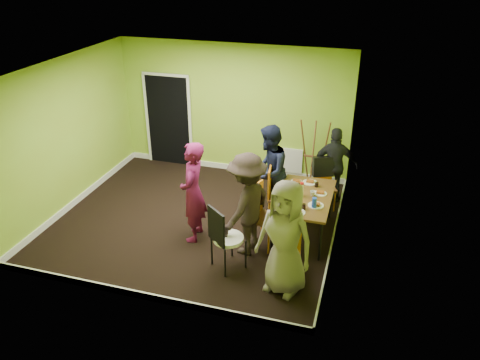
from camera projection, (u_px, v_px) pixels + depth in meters
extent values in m
plane|color=black|center=(197.00, 220.00, 8.63)|extent=(5.00, 5.00, 0.00)
cube|color=#96B62E|center=(233.00, 110.00, 9.92)|extent=(5.00, 0.04, 2.80)
cube|color=#96B62E|center=(130.00, 215.00, 6.07)|extent=(5.00, 0.04, 2.80)
cube|color=#96B62E|center=(68.00, 135.00, 8.63)|extent=(0.04, 4.50, 2.80)
cube|color=#96B62E|center=(342.00, 168.00, 7.36)|extent=(0.04, 4.50, 2.80)
cube|color=white|center=(190.00, 68.00, 7.36)|extent=(5.00, 4.50, 0.04)
cube|color=black|center=(169.00, 121.00, 10.45)|extent=(1.00, 0.05, 2.04)
cube|color=white|center=(291.00, 161.00, 10.01)|extent=(0.50, 0.04, 0.55)
cylinder|color=black|center=(272.00, 234.00, 7.56)|extent=(0.04, 0.04, 0.71)
cylinder|color=black|center=(320.00, 242.00, 7.37)|extent=(0.04, 0.04, 0.71)
cylinder|color=black|center=(289.00, 195.00, 8.74)|extent=(0.04, 0.04, 0.71)
cylinder|color=black|center=(331.00, 201.00, 8.55)|extent=(0.04, 0.04, 0.71)
cube|color=brown|center=(305.00, 197.00, 7.89)|extent=(0.90, 1.50, 0.04)
cylinder|color=orange|center=(271.00, 203.00, 8.70)|extent=(0.03, 0.03, 0.48)
cylinder|color=orange|center=(269.00, 213.00, 8.38)|extent=(0.03, 0.03, 0.48)
cylinder|color=orange|center=(291.00, 204.00, 8.65)|extent=(0.03, 0.03, 0.48)
cylinder|color=orange|center=(289.00, 214.00, 8.32)|extent=(0.03, 0.03, 0.48)
cube|color=brown|center=(280.00, 197.00, 8.40)|extent=(0.48, 0.48, 0.04)
cube|color=orange|center=(270.00, 182.00, 8.30)|extent=(0.08, 0.41, 0.54)
cylinder|color=orange|center=(262.00, 223.00, 8.05)|extent=(0.03, 0.03, 0.50)
cylinder|color=orange|center=(249.00, 233.00, 7.77)|extent=(0.03, 0.03, 0.50)
cylinder|color=orange|center=(281.00, 230.00, 7.85)|extent=(0.03, 0.03, 0.50)
cylinder|color=orange|center=(269.00, 241.00, 7.58)|extent=(0.03, 0.03, 0.50)
cube|color=brown|center=(266.00, 219.00, 7.70)|extent=(0.57, 0.57, 0.04)
cube|color=orange|center=(255.00, 199.00, 7.67)|extent=(0.17, 0.41, 0.56)
cylinder|color=orange|center=(330.00, 193.00, 9.09)|extent=(0.02, 0.02, 0.43)
cylinder|color=orange|center=(313.00, 194.00, 9.06)|extent=(0.02, 0.02, 0.43)
cylinder|color=orange|center=(335.00, 201.00, 8.81)|extent=(0.02, 0.02, 0.43)
cylinder|color=orange|center=(318.00, 202.00, 8.77)|extent=(0.02, 0.02, 0.43)
cube|color=brown|center=(325.00, 188.00, 8.84)|extent=(0.50, 0.50, 0.04)
cube|color=orange|center=(323.00, 172.00, 8.88)|extent=(0.34, 0.17, 0.47)
cylinder|color=orange|center=(274.00, 268.00, 6.96)|extent=(0.03, 0.03, 0.46)
cylinder|color=orange|center=(298.00, 270.00, 6.93)|extent=(0.03, 0.03, 0.46)
cylinder|color=orange|center=(275.00, 255.00, 7.27)|extent=(0.03, 0.03, 0.46)
cylinder|color=orange|center=(298.00, 256.00, 7.23)|extent=(0.03, 0.03, 0.46)
cube|color=brown|center=(287.00, 250.00, 6.99)|extent=(0.47, 0.47, 0.04)
cube|color=orange|center=(288.00, 242.00, 6.70)|extent=(0.38, 0.10, 0.51)
cylinder|color=black|center=(212.00, 251.00, 7.32)|extent=(0.03, 0.03, 0.50)
cylinder|color=black|center=(225.00, 263.00, 7.04)|extent=(0.03, 0.03, 0.50)
cylinder|color=black|center=(232.00, 243.00, 7.51)|extent=(0.03, 0.03, 0.50)
cylinder|color=black|center=(246.00, 254.00, 7.23)|extent=(0.03, 0.03, 0.50)
cylinder|color=white|center=(228.00, 239.00, 7.16)|extent=(0.47, 0.47, 0.06)
cube|color=black|center=(216.00, 227.00, 6.92)|extent=(0.35, 0.29, 0.56)
cylinder|color=brown|center=(305.00, 153.00, 9.52)|extent=(0.22, 0.35, 1.51)
cylinder|color=brown|center=(324.00, 155.00, 9.42)|extent=(0.22, 0.35, 1.51)
cylinder|color=brown|center=(313.00, 158.00, 9.28)|extent=(0.03, 0.34, 1.47)
cube|color=brown|center=(314.00, 157.00, 9.45)|extent=(0.41, 0.04, 0.04)
cylinder|color=white|center=(296.00, 182.00, 8.34)|extent=(0.22, 0.22, 0.01)
cylinder|color=white|center=(286.00, 204.00, 7.63)|extent=(0.22, 0.22, 0.01)
cylinder|color=white|center=(310.00, 182.00, 8.32)|extent=(0.26, 0.26, 0.01)
cylinder|color=white|center=(297.00, 212.00, 7.39)|extent=(0.26, 0.26, 0.01)
cylinder|color=white|center=(320.00, 193.00, 7.95)|extent=(0.23, 0.23, 0.01)
cylinder|color=white|center=(316.00, 205.00, 7.59)|extent=(0.26, 0.26, 0.01)
cylinder|color=white|center=(302.00, 190.00, 7.82)|extent=(0.07, 0.07, 0.23)
cylinder|color=blue|center=(314.00, 203.00, 7.49)|extent=(0.08, 0.08, 0.18)
cylinder|color=orange|center=(298.00, 189.00, 8.04)|extent=(0.03, 0.03, 0.08)
cylinder|color=black|center=(299.00, 186.00, 8.10)|extent=(0.07, 0.07, 0.10)
cylinder|color=black|center=(317.00, 185.00, 8.16)|extent=(0.07, 0.07, 0.08)
cylinder|color=black|center=(304.00, 207.00, 7.47)|extent=(0.06, 0.06, 0.09)
imported|color=white|center=(292.00, 195.00, 7.81)|extent=(0.12, 0.12, 0.09)
imported|color=white|center=(313.00, 193.00, 7.87)|extent=(0.09, 0.09, 0.09)
imported|color=#5E103C|center=(193.00, 192.00, 7.73)|extent=(0.50, 0.69, 1.76)
imported|color=black|center=(269.00, 171.00, 8.48)|extent=(0.68, 0.86, 1.73)
imported|color=black|center=(247.00, 204.00, 7.39)|extent=(0.94, 1.26, 1.73)
imported|color=black|center=(335.00, 165.00, 8.96)|extent=(0.92, 0.48, 1.51)
imported|color=gray|center=(285.00, 238.00, 6.53)|extent=(0.98, 0.78, 1.75)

